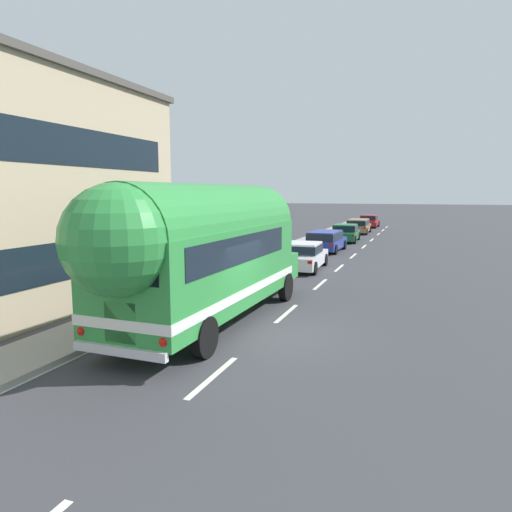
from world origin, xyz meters
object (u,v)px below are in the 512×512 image
Objects in this scene: car_second at (326,240)px; car_fourth at (359,225)px; car_lead at (303,255)px; car_fifth at (369,221)px; car_third at (345,232)px; painted_bus at (203,249)px.

car_fourth is at bearing 89.38° from car_second.
car_fifth is (-0.18, 30.41, 0.00)m from car_lead.
car_fifth is at bearing 89.93° from car_third.
car_second is 6.90m from car_third.
car_fourth is at bearing -90.18° from car_fifth.
car_fourth is at bearing 90.11° from painted_bus.
car_third is at bearing 90.78° from car_lead.
car_fourth is (-0.01, 7.70, 0.06)m from car_third.
car_fifth is (0.02, 16.06, -0.01)m from car_third.
painted_bus is 2.33× the size of car_third.
painted_bus is at bearing -89.87° from car_third.
car_third is 7.70m from car_fourth.
painted_bus is 11.14m from car_lead.
painted_bus is at bearing -90.71° from car_lead.
car_third is at bearing -89.96° from car_fourth.
car_third and car_fifth have the same top height.
car_lead is 30.41m from car_fifth.
painted_bus is at bearing -89.32° from car_second.
car_fourth is 8.36m from car_fifth.
painted_bus is at bearing -89.89° from car_fourth.
car_lead is at bearing -89.67° from car_fifth.
car_fifth is at bearing 90.33° from car_lead.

